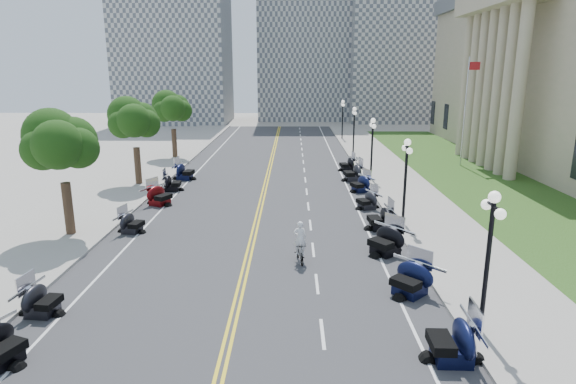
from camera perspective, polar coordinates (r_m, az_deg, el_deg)
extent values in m
plane|color=gray|center=(24.61, -4.52, -6.82)|extent=(160.00, 160.00, 0.00)
cube|color=#333335|center=(34.10, -3.07, -0.77)|extent=(16.00, 90.00, 0.01)
cube|color=yellow|center=(34.11, -3.27, -0.76)|extent=(0.12, 90.00, 0.00)
cube|color=yellow|center=(34.09, -2.86, -0.76)|extent=(0.12, 90.00, 0.00)
cube|color=white|center=(34.30, 7.67, -0.78)|extent=(0.12, 90.00, 0.00)
cube|color=white|center=(35.09, -13.55, -0.71)|extent=(0.12, 90.00, 0.00)
cube|color=white|center=(17.32, 4.11, -16.39)|extent=(0.12, 2.00, 0.00)
cube|color=white|center=(20.85, 3.45, -10.79)|extent=(0.12, 2.00, 0.00)
cube|color=white|center=(24.53, 3.00, -6.83)|extent=(0.12, 2.00, 0.00)
cube|color=white|center=(28.30, 2.67, -3.92)|extent=(0.12, 2.00, 0.00)
cube|color=white|center=(32.12, 2.42, -1.70)|extent=(0.12, 2.00, 0.00)
cube|color=white|center=(35.98, 2.23, 0.05)|extent=(0.12, 2.00, 0.00)
cube|color=white|center=(39.87, 2.07, 1.46)|extent=(0.12, 2.00, 0.00)
cube|color=white|center=(43.78, 1.94, 2.62)|extent=(0.12, 2.00, 0.00)
cube|color=white|center=(47.70, 1.83, 3.59)|extent=(0.12, 2.00, 0.00)
cube|color=white|center=(51.64, 1.74, 4.41)|extent=(0.12, 2.00, 0.00)
cube|color=white|center=(55.58, 1.66, 5.11)|extent=(0.12, 2.00, 0.00)
cube|color=white|center=(59.54, 1.59, 5.72)|extent=(0.12, 2.00, 0.00)
cube|color=white|center=(63.49, 1.53, 6.26)|extent=(0.12, 2.00, 0.00)
cube|color=white|center=(67.46, 1.48, 6.73)|extent=(0.12, 2.00, 0.00)
cube|color=white|center=(71.43, 1.43, 7.15)|extent=(0.12, 2.00, 0.00)
cube|color=white|center=(75.40, 1.39, 7.52)|extent=(0.12, 2.00, 0.00)
cube|color=#9E9991|center=(35.02, 14.34, -0.68)|extent=(5.00, 90.00, 0.15)
cube|color=#9E9991|center=(36.30, -19.85, -0.57)|extent=(5.00, 90.00, 0.15)
cube|color=#356023|center=(44.53, 20.74, 1.94)|extent=(9.00, 60.00, 0.10)
cube|color=gray|center=(87.33, -13.32, 16.62)|extent=(18.00, 14.00, 26.00)
cube|color=gray|center=(91.10, 1.84, 18.12)|extent=(16.00, 12.00, 30.00)
cube|color=gray|center=(90.11, 13.80, 15.23)|extent=(20.00, 14.00, 22.00)
imported|color=#A51414|center=(22.85, 1.40, -7.16)|extent=(0.74, 1.69, 0.98)
imported|color=white|center=(22.40, 1.43, -3.99)|extent=(0.61, 0.40, 1.68)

